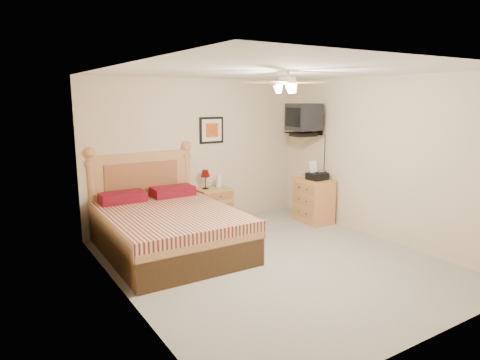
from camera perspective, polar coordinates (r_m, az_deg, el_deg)
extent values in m
plane|color=gray|center=(5.88, 4.61, -10.86)|extent=(4.50, 4.50, 0.00)
cube|color=white|center=(5.47, 5.02, 14.25)|extent=(4.00, 4.50, 0.04)
cube|color=beige|center=(7.44, -5.70, 3.71)|extent=(4.00, 0.04, 2.50)
cube|color=beige|center=(4.02, 24.52, -3.48)|extent=(4.00, 0.04, 2.50)
cube|color=beige|center=(4.64, -15.35, -1.05)|extent=(0.04, 4.50, 2.50)
cube|color=beige|center=(6.92, 18.17, 2.67)|extent=(0.04, 4.50, 2.50)
cube|color=#A47945|center=(7.48, -3.57, -3.50)|extent=(0.60, 0.46, 0.63)
imported|color=silver|center=(7.46, -2.85, 0.03)|extent=(0.13, 0.13, 0.27)
cube|color=black|center=(7.51, -3.83, 6.65)|extent=(0.46, 0.04, 0.46)
cube|color=#BD6F39|center=(7.68, 9.78, -2.74)|extent=(0.49, 0.68, 0.77)
imported|color=beige|center=(7.77, 8.51, 0.44)|extent=(0.26, 0.29, 0.02)
imported|color=gray|center=(7.77, 8.65, 0.60)|extent=(0.25, 0.31, 0.02)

